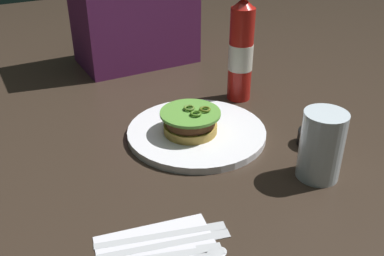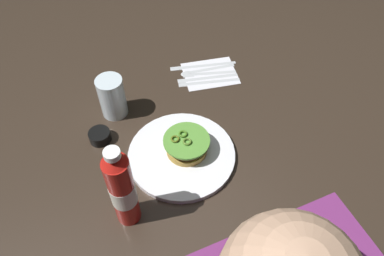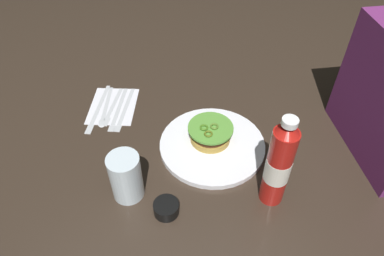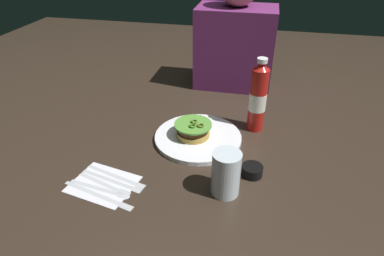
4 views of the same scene
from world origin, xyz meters
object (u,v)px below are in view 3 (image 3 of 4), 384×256
Objects in this scene: napkin at (113,106)px; fork_utensil at (111,109)px; butter_knife at (97,110)px; spoon_utensil at (105,111)px; table_knife at (118,111)px; steak_knife at (124,111)px; dinner_plate at (212,145)px; burger_sandwich at (210,133)px; ketchup_bottle at (278,165)px; condiment_cup at (166,208)px; water_glass at (126,177)px.

napkin is 0.02m from fork_utensil.
butter_knife is 0.02m from spoon_utensil.
steak_knife is at bearing 79.20° from table_knife.
burger_sandwich is at bearing -168.96° from dinner_plate.
ketchup_bottle is 0.58m from butter_knife.
condiment_cup is 0.27× the size of butter_knife.
burger_sandwich is 0.71× the size of fork_utensil.
spoon_utensil is (-0.31, -0.07, -0.06)m from water_glass.
spoon_utensil is at bearing -120.29° from burger_sandwich.
fork_utensil is 0.04m from steak_knife.
butter_knife is at bearing -68.30° from napkin.
fork_utensil is (-0.19, -0.28, -0.00)m from dinner_plate.
fork_utensil is at bearing -17.57° from napkin.
spoon_utensil and steak_knife have the same top height.
water_glass is 2.11× the size of condiment_cup.
condiment_cup is at bearing -88.56° from ketchup_bottle.
steak_knife is (-0.36, -0.35, -0.11)m from ketchup_bottle.
dinner_plate is 0.34m from napkin.
ketchup_bottle reaches higher than dinner_plate.
condiment_cup reaches higher than dinner_plate.
steak_knife is at bearing -124.88° from burger_sandwich.
ketchup_bottle reaches higher than butter_knife.
burger_sandwich reaches higher than butter_knife.
spoon_utensil is at bearing -44.87° from napkin.
spoon_utensil reaches higher than napkin.
water_glass reaches higher than table_knife.
burger_sandwich reaches higher than fork_utensil.
table_knife is at bearing 81.03° from butter_knife.
steak_knife is at bearing -178.28° from water_glass.
table_knife is at bearing 84.27° from spoon_utensil.
butter_knife and fork_utensil have the same top height.
ketchup_bottle is 4.28× the size of condiment_cup.
table_knife is (-0.17, -0.25, -0.03)m from burger_sandwich.
steak_knife is (0.03, 0.03, 0.00)m from napkin.
condiment_cup is at bearing 14.48° from steak_knife.
butter_knife is at bearing -99.41° from steak_knife.
butter_knife is 0.04m from fork_utensil.
dinner_plate is 0.26m from water_glass.
water_glass is 0.69× the size of spoon_utensil.
table_knife is at bearing -174.62° from water_glass.
ketchup_bottle reaches higher than fork_utensil.
fork_utensil is 0.02m from table_knife.
fork_utensil is at bearing 91.95° from butter_knife.
condiment_cup reaches higher than butter_knife.
ketchup_bottle is 0.55m from fork_utensil.
condiment_cup is 0.38m from steak_knife.
fork_utensil and table_knife have the same top height.
ketchup_bottle reaches higher than burger_sandwich.
water_glass reaches higher than fork_utensil.
burger_sandwich is 0.63× the size of steak_knife.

